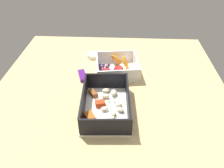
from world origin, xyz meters
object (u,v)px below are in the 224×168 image
pasta_container (105,105)px  paper_cup_liner (92,56)px  candy_bar (82,76)px  fruit_bowl (117,67)px

pasta_container → paper_cup_liner: pasta_container is taller
candy_bar → pasta_container: bearing=-150.8°
fruit_bowl → paper_cup_liner: (10.68, 10.69, -1.08)cm
pasta_container → candy_bar: bearing=26.3°
fruit_bowl → candy_bar: bearing=108.7°
candy_bar → paper_cup_liner: (14.92, -1.86, 0.25)cm
pasta_container → fruit_bowl: size_ratio=1.30×
fruit_bowl → paper_cup_liner: size_ratio=3.97×
candy_bar → paper_cup_liner: size_ratio=1.61×
pasta_container → fruit_bowl: bearing=-10.0°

